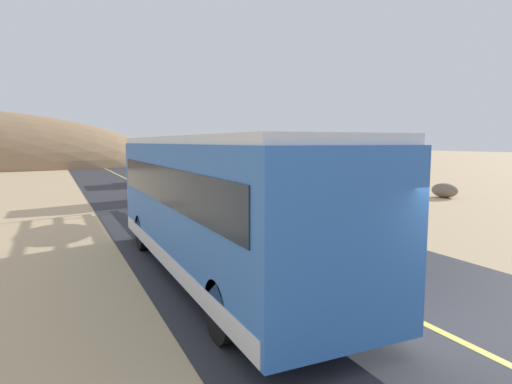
# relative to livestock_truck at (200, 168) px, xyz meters

# --- Properties ---
(ground_plane) EXTENTS (240.00, 240.00, 0.00)m
(ground_plane) POSITION_rel_livestock_truck_xyz_m (-1.23, -16.72, -1.79)
(ground_plane) COLOR tan
(road_surface) EXTENTS (8.00, 120.00, 0.02)m
(road_surface) POSITION_rel_livestock_truck_xyz_m (-1.23, -16.72, -1.78)
(road_surface) COLOR #2D2D33
(road_surface) RESTS_ON ground
(road_centre_line) EXTENTS (0.16, 117.60, 0.00)m
(road_centre_line) POSITION_rel_livestock_truck_xyz_m (-1.23, -16.72, -1.77)
(road_centre_line) COLOR #D8CC4C
(road_centre_line) RESTS_ON road_surface
(livestock_truck) EXTENTS (2.53, 9.70, 3.02)m
(livestock_truck) POSITION_rel_livestock_truck_xyz_m (0.00, 0.00, 0.00)
(livestock_truck) COLOR #B2332D
(livestock_truck) RESTS_ON road_surface
(bus) EXTENTS (2.54, 10.00, 3.21)m
(bus) POSITION_rel_livestock_truck_xyz_m (-3.48, -12.14, -0.04)
(bus) COLOR #3872C6
(bus) RESTS_ON road_surface
(car_far) EXTENTS (1.90, 4.62, 1.93)m
(car_far) POSITION_rel_livestock_truck_xyz_m (0.88, 11.27, -0.70)
(car_far) COLOR #B2261E
(car_far) RESTS_ON road_surface
(boulder_near_shoulder) EXTENTS (1.16, 1.55, 0.81)m
(boulder_near_shoulder) POSITION_rel_livestock_truck_xyz_m (13.10, -3.77, -1.39)
(boulder_near_shoulder) COLOR #756656
(boulder_near_shoulder) RESTS_ON ground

